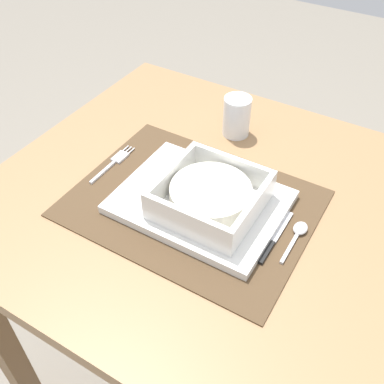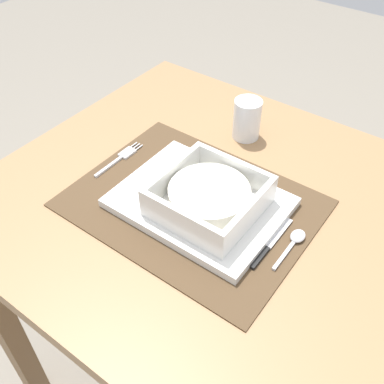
{
  "view_description": "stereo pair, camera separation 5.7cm",
  "coord_description": "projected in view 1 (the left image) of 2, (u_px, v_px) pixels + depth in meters",
  "views": [
    {
      "loc": [
        0.28,
        -0.55,
        1.33
      ],
      "look_at": [
        -0.03,
        -0.04,
        0.77
      ],
      "focal_mm": 42.27,
      "sensor_mm": 36.0,
      "label": 1
    },
    {
      "loc": [
        0.33,
        -0.52,
        1.33
      ],
      "look_at": [
        -0.03,
        -0.04,
        0.77
      ],
      "focal_mm": 42.27,
      "sensor_mm": 36.0,
      "label": 2
    }
  ],
  "objects": [
    {
      "name": "ground_plane",
      "position": [
        206.0,
        376.0,
        1.36
      ],
      "size": [
        6.0,
        6.0,
        0.0
      ],
      "primitive_type": "plane",
      "color": "gray"
    },
    {
      "name": "butter_knife",
      "position": [
        273.0,
        240.0,
        0.76
      ],
      "size": [
        0.01,
        0.13,
        0.01
      ],
      "rotation": [
        0.0,
        0.0,
        -0.06
      ],
      "color": "black",
      "rests_on": "placemat"
    },
    {
      "name": "serving_plate",
      "position": [
        200.0,
        202.0,
        0.82
      ],
      "size": [
        0.29,
        0.22,
        0.02
      ],
      "primitive_type": "cube",
      "color": "white",
      "rests_on": "placemat"
    },
    {
      "name": "placemat",
      "position": [
        192.0,
        203.0,
        0.83
      ],
      "size": [
        0.43,
        0.33,
        0.0
      ],
      "primitive_type": "cube",
      "color": "#4C3823",
      "rests_on": "dining_table"
    },
    {
      "name": "drinking_glass",
      "position": [
        237.0,
        118.0,
        0.97
      ],
      "size": [
        0.06,
        0.06,
        0.09
      ],
      "color": "white",
      "rests_on": "dining_table"
    },
    {
      "name": "fork",
      "position": [
        115.0,
        161.0,
        0.92
      ],
      "size": [
        0.02,
        0.13,
        0.0
      ],
      "rotation": [
        0.0,
        0.0,
        -0.06
      ],
      "color": "silver",
      "rests_on": "placemat"
    },
    {
      "name": "porridge_bowl",
      "position": [
        210.0,
        197.0,
        0.79
      ],
      "size": [
        0.17,
        0.17,
        0.06
      ],
      "color": "white",
      "rests_on": "serving_plate"
    },
    {
      "name": "dining_table",
      "position": [
        212.0,
        238.0,
        0.93
      ],
      "size": [
        0.84,
        0.74,
        0.74
      ],
      "color": "#936D47",
      "rests_on": "ground"
    },
    {
      "name": "spoon",
      "position": [
        299.0,
        230.0,
        0.78
      ],
      "size": [
        0.02,
        0.11,
        0.01
      ],
      "rotation": [
        0.0,
        0.0,
        0.03
      ],
      "color": "silver",
      "rests_on": "placemat"
    }
  ]
}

